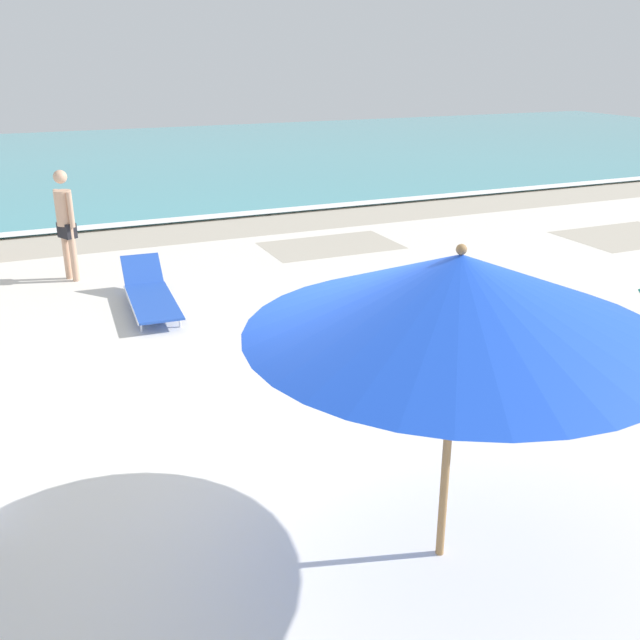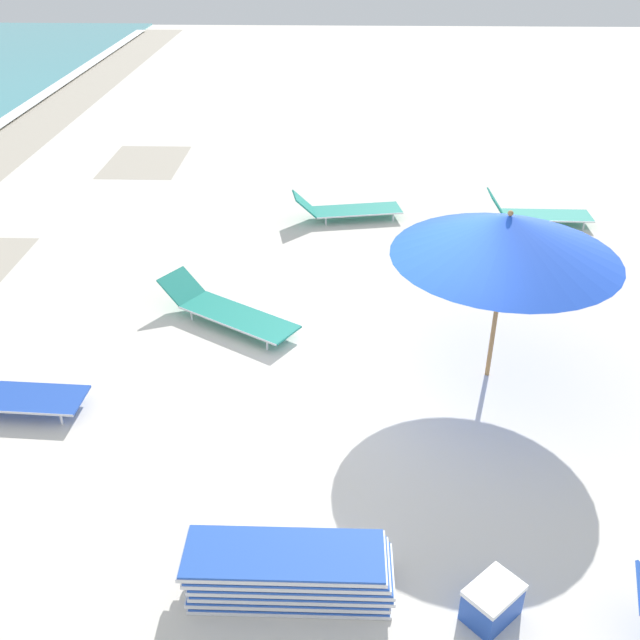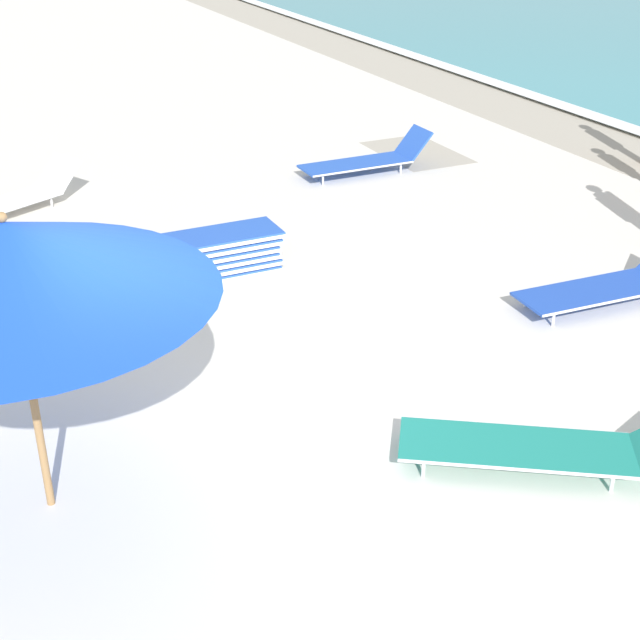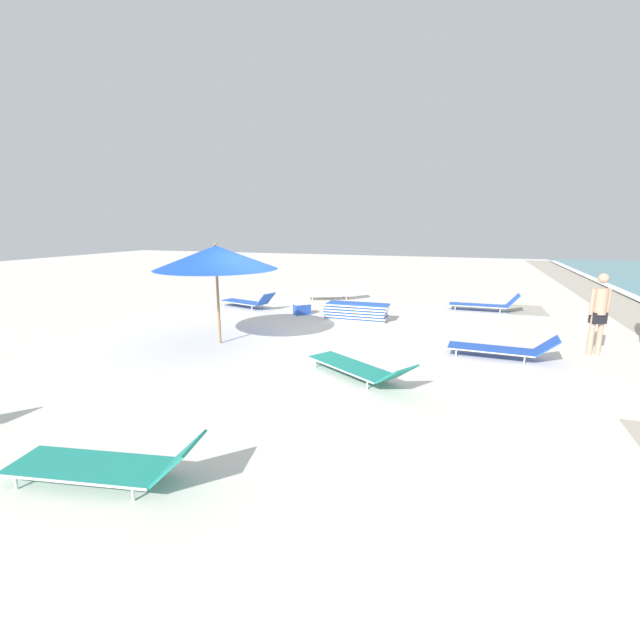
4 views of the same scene
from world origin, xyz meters
name	(u,v)px [view 2 (image 2 of 4)]	position (x,y,z in m)	size (l,w,h in m)	color
ground_plane	(378,391)	(0.00, 0.01, -0.08)	(60.00, 60.00, 0.16)	silver
beach_umbrella	(507,237)	(0.32, -1.46, 2.01)	(2.79, 2.79, 2.35)	#9E7547
lounger_stack	(290,571)	(-3.21, 0.95, 0.25)	(0.62, 1.92, 0.49)	blue
sun_lounger_near_water_left	(346,209)	(5.61, 0.43, 0.21)	(0.98, 2.20, 0.57)	#1E8475
sun_lounger_mid_beach_solo	(536,213)	(5.49, -3.26, 0.22)	(0.65, 2.02, 0.63)	#1E8475
sun_lounger_mid_beach_pair_b	(227,310)	(1.56, 2.21, 0.21)	(1.76, 2.27, 0.51)	#1E8475
cooler_box	(492,602)	(-3.44, -0.85, 0.19)	(0.60, 0.61, 0.37)	blue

